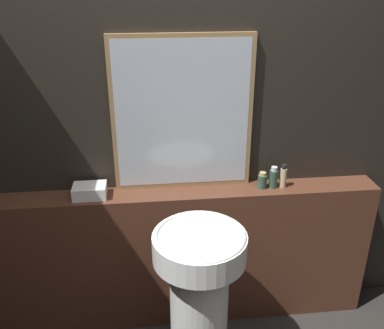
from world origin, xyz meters
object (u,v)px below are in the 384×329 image
(shampoo_bottle, at_px, (262,181))
(lotion_bottle, at_px, (283,177))
(towel_stack, at_px, (90,191))
(mirror, at_px, (183,115))
(pedestal_sink, at_px, (199,295))
(conditioner_bottle, at_px, (273,178))

(shampoo_bottle, height_order, lotion_bottle, lotion_bottle)
(towel_stack, relative_size, lotion_bottle, 1.30)
(mirror, xyz_separation_m, lotion_bottle, (0.60, -0.08, -0.38))
(pedestal_sink, distance_m, mirror, 0.99)
(towel_stack, height_order, shampoo_bottle, shampoo_bottle)
(towel_stack, bearing_deg, conditioner_bottle, 0.00)
(shampoo_bottle, bearing_deg, mirror, 170.34)
(shampoo_bottle, xyz_separation_m, conditioner_bottle, (0.07, 0.00, 0.02))
(towel_stack, xyz_separation_m, shampoo_bottle, (1.02, 0.00, 0.01))
(pedestal_sink, distance_m, conditioner_bottle, 0.81)
(shampoo_bottle, relative_size, conditioner_bottle, 0.76)
(mirror, xyz_separation_m, conditioner_bottle, (0.54, -0.08, -0.39))
(towel_stack, height_order, lotion_bottle, lotion_bottle)
(pedestal_sink, height_order, conditioner_bottle, conditioner_bottle)
(mirror, bearing_deg, towel_stack, -171.72)
(conditioner_bottle, bearing_deg, pedestal_sink, -137.87)
(mirror, height_order, conditioner_bottle, mirror)
(pedestal_sink, bearing_deg, towel_stack, 142.05)
(conditioner_bottle, relative_size, lotion_bottle, 0.93)
(pedestal_sink, relative_size, shampoo_bottle, 9.19)
(mirror, xyz_separation_m, shampoo_bottle, (0.47, -0.08, -0.40))
(pedestal_sink, distance_m, towel_stack, 0.85)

